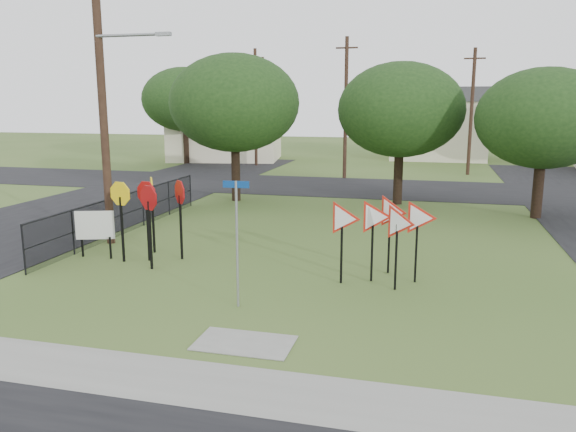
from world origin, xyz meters
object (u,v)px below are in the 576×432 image
object	(u,v)px
yield_sign_cluster	(384,221)
info_board	(95,227)
street_name_sign	(237,236)
stop_sign_cluster	(150,202)

from	to	relation	value
yield_sign_cluster	info_board	world-z (taller)	yield_sign_cluster
street_name_sign	info_board	world-z (taller)	street_name_sign
street_name_sign	info_board	xyz separation A→B (m)	(-5.84, 3.04, -0.75)
stop_sign_cluster	info_board	xyz separation A→B (m)	(-1.87, -0.16, -0.87)
stop_sign_cluster	yield_sign_cluster	world-z (taller)	stop_sign_cluster
street_name_sign	info_board	distance (m)	6.63
yield_sign_cluster	info_board	size ratio (longest dim) A/B	1.97
street_name_sign	stop_sign_cluster	world-z (taller)	street_name_sign
street_name_sign	yield_sign_cluster	world-z (taller)	street_name_sign
yield_sign_cluster	info_board	bearing A→B (deg)	178.62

